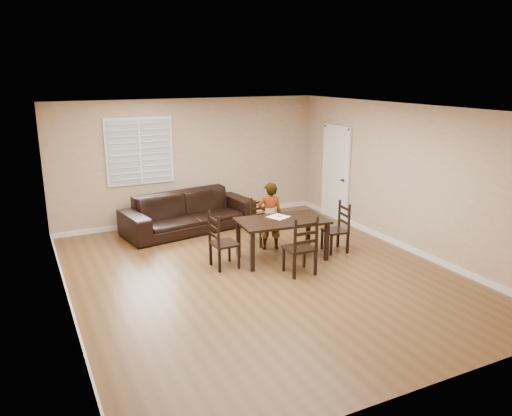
# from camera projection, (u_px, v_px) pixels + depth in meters

# --- Properties ---
(ground) EXTENTS (7.00, 7.00, 0.00)m
(ground) POSITION_uv_depth(u_px,v_px,m) (261.00, 274.00, 8.26)
(ground) COLOR brown
(ground) RESTS_ON ground
(room) EXTENTS (6.04, 7.04, 2.72)m
(room) POSITION_uv_depth(u_px,v_px,m) (259.00, 165.00, 7.96)
(room) COLOR tan
(room) RESTS_ON ground
(dining_table) EXTENTS (1.63, 1.01, 0.73)m
(dining_table) POSITION_uv_depth(u_px,v_px,m) (282.00, 224.00, 8.80)
(dining_table) COLOR black
(dining_table) RESTS_ON ground
(chair_near) EXTENTS (0.45, 0.42, 0.90)m
(chair_near) POSITION_uv_depth(u_px,v_px,m) (261.00, 222.00, 9.74)
(chair_near) COLOR black
(chair_near) RESTS_ON ground
(chair_far) EXTENTS (0.47, 0.44, 1.02)m
(chair_far) POSITION_uv_depth(u_px,v_px,m) (303.00, 249.00, 8.10)
(chair_far) COLOR black
(chair_far) RESTS_ON ground
(chair_left) EXTENTS (0.42, 0.45, 0.98)m
(chair_left) POSITION_uv_depth(u_px,v_px,m) (218.00, 243.00, 8.43)
(chair_left) COLOR black
(chair_left) RESTS_ON ground
(chair_right) EXTENTS (0.44, 0.46, 0.93)m
(chair_right) POSITION_uv_depth(u_px,v_px,m) (340.00, 229.00, 9.27)
(chair_right) COLOR black
(chair_right) RESTS_ON ground
(child) EXTENTS (0.54, 0.43, 1.29)m
(child) POSITION_uv_depth(u_px,v_px,m) (270.00, 216.00, 9.31)
(child) COLOR gray
(child) RESTS_ON ground
(napkin) EXTENTS (0.42, 0.42, 0.00)m
(napkin) POSITION_uv_depth(u_px,v_px,m) (278.00, 217.00, 8.93)
(napkin) COLOR beige
(napkin) RESTS_ON dining_table
(donut) EXTENTS (0.10, 0.10, 0.03)m
(donut) POSITION_uv_depth(u_px,v_px,m) (279.00, 216.00, 8.93)
(donut) COLOR gold
(donut) RESTS_ON napkin
(sofa) EXTENTS (2.89, 1.52, 0.80)m
(sofa) POSITION_uv_depth(u_px,v_px,m) (189.00, 212.00, 10.45)
(sofa) COLOR black
(sofa) RESTS_ON ground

